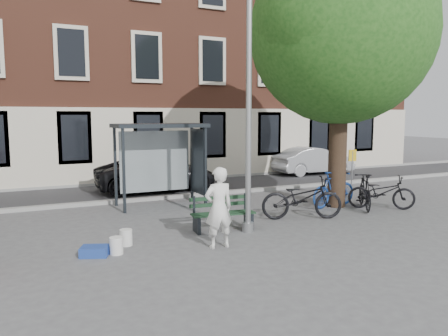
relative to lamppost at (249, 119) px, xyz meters
The scene contains 20 objects.
ground 2.78m from the lamppost, ahead, with size 90.00×90.00×0.00m, color #4C4C4F.
road 7.53m from the lamppost, 90.00° to the left, with size 40.00×4.00×0.01m, color #28282B.
curb_near 5.69m from the lamppost, 90.00° to the left, with size 40.00×0.25×0.12m, color gray.
curb_far 9.40m from the lamppost, 90.00° to the left, with size 40.00×0.25×0.12m, color gray.
building_row 13.67m from the lamppost, 90.00° to the left, with size 30.00×8.00×14.00m, color brown.
lamppost is the anchor object (origin of this frame).
tree_right 5.10m from the lamppost, 19.03° to the left, with size 5.76×5.60×8.20m.
bus_shelter 4.24m from the lamppost, 98.43° to the left, with size 2.85×1.45×2.62m.
painter 2.41m from the lamppost, 143.85° to the right, with size 0.65×0.42×1.77m, color white.
bench 2.49m from the lamppost, 138.71° to the left, with size 1.65×0.70×0.83m.
bike_a 3.02m from the lamppost, 15.30° to the left, with size 0.79×2.26×1.18m, color black.
bike_b 4.71m from the lamppost, 20.86° to the left, with size 0.54×1.90×1.14m, color navy.
bike_c 5.53m from the lamppost, ahead, with size 0.69×1.99×1.04m, color black.
bike_d 5.13m from the lamppost, 10.22° to the left, with size 0.51×1.81×1.09m, color black.
car_dark 7.18m from the lamppost, 92.14° to the left, with size 2.17×4.70×1.31m, color black.
car_silver 11.66m from the lamppost, 45.14° to the left, with size 1.41×4.04×1.33m, color #9D9FA4.
blue_crate 4.62m from the lamppost, behind, with size 0.55×0.40×0.20m, color navy.
bucket_a 4.24m from the lamppost, behind, with size 0.28×0.28×0.36m, color silver.
bucket_b 3.98m from the lamppost, behind, with size 0.28×0.28×0.36m, color silver.
notice_sign 5.81m from the lamppost, 22.38° to the left, with size 0.30×0.06×1.73m.
Camera 1 is at (-5.07, -9.31, 2.86)m, focal length 35.00 mm.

